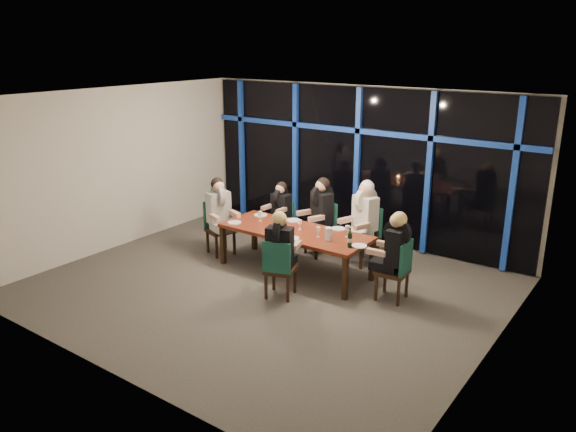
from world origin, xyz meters
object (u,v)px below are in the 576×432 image
Objects in this scene: chair_far_left at (282,221)px; wine_bottle at (350,240)px; diner_end_left at (219,205)px; chair_far_right at (366,232)px; diner_far_left at (280,205)px; diner_near_mid at (280,241)px; diner_far_mid at (320,205)px; dining_table at (295,234)px; chair_end_left at (218,224)px; chair_far_mid at (324,225)px; diner_end_right at (394,243)px; water_pitcher at (329,234)px; chair_near_mid at (279,266)px; diner_far_right at (364,210)px; chair_end_right at (398,268)px.

chair_far_left is 2.79× the size of wine_bottle.
chair_far_left is at bearing -11.02° from diner_end_left.
diner_far_left is at bearing -153.86° from chair_far_right.
diner_near_mid is at bearing -82.04° from chair_far_right.
chair_far_right is at bearing 35.27° from diner_far_mid.
diner_far_left is 1.18m from diner_end_left.
chair_end_left is (-1.69, -0.07, -0.13)m from dining_table.
diner_near_mid is at bearing -51.09° from diner_far_mid.
dining_table is 1.01m from chair_far_mid.
diner_end_left is (-1.52, -1.02, -0.01)m from diner_far_mid.
diner_end_right is (1.82, -0.01, 0.23)m from dining_table.
dining_table is at bearing -62.13° from chair_far_mid.
diner_end_right reaches higher than chair_far_right.
diner_far_mid is 3.14× the size of wine_bottle.
water_pitcher is (1.68, -1.06, 0.38)m from chair_far_left.
chair_near_mid is 2.08m from diner_far_right.
diner_end_left is 2.33m from water_pitcher.
chair_end_left reaches higher than water_pitcher.
dining_table is 2.62× the size of chair_far_mid.
diner_far_mid is (-0.49, 1.92, 0.42)m from chair_near_mid.
chair_end_left is at bearing -177.71° from dining_table.
diner_near_mid is (-0.02, 0.08, 0.38)m from chair_near_mid.
chair_near_mid is 0.98× the size of diner_far_mid.
chair_far_right is 0.42m from diner_far_right.
diner_far_left is (-1.74, -0.21, 0.25)m from chair_far_right.
diner_near_mid is (0.38, -0.92, 0.22)m from dining_table.
chair_end_left is 3.18× the size of wine_bottle.
diner_end_right reaches higher than wine_bottle.
chair_near_mid reaches higher than dining_table.
diner_far_left is (-1.36, 1.87, 0.30)m from chair_near_mid.
diner_end_left is (-2.39, -1.18, 0.36)m from chair_far_right.
water_pitcher is (-1.09, -0.09, -0.06)m from diner_end_right.
chair_far_right reaches higher than chair_end_left.
chair_far_right is 1.08× the size of diner_end_left.
water_pitcher is at bearing -89.63° from chair_end_right.
chair_near_mid is at bearing -80.99° from chair_far_right.
diner_far_mid is at bearing -90.00° from chair_far_mid.
diner_end_right is at bearing -1.38° from diner_far_mid.
chair_far_right is 0.96m from diner_far_mid.
diner_far_right reaches higher than dining_table.
diner_far_right reaches higher than diner_end_left.
chair_far_right is (0.78, 1.09, -0.11)m from dining_table.
diner_near_mid is at bearing -91.62° from chair_end_left.
diner_end_right is at bearing -27.22° from chair_far_right.
diner_far_right reaches higher than diner_near_mid.
diner_near_mid reaches higher than chair_end_right.
diner_far_mid reaches higher than chair_far_left.
chair_far_right reaches higher than chair_far_mid.
chair_end_left reaches higher than dining_table.
chair_far_right is 1.07× the size of chair_end_right.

